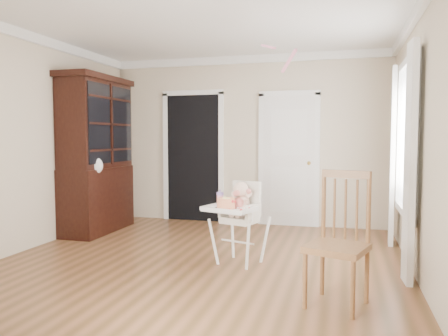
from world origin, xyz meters
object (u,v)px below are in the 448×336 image
(cake, at_px, (226,203))
(dining_chair, at_px, (338,243))
(high_chair, at_px, (239,212))
(sippy_cup, at_px, (220,198))
(china_cabinet, at_px, (97,155))

(cake, distance_m, dining_chair, 1.39)
(high_chair, height_order, cake, high_chair)
(high_chair, relative_size, sippy_cup, 4.95)
(china_cabinet, height_order, dining_chair, china_cabinet)
(cake, xyz_separation_m, china_cabinet, (-2.33, 1.28, 0.45))
(sippy_cup, distance_m, china_cabinet, 2.50)
(sippy_cup, distance_m, dining_chair, 1.60)
(high_chair, height_order, sippy_cup, high_chair)
(china_cabinet, bearing_deg, cake, -28.77)
(high_chair, height_order, china_cabinet, china_cabinet)
(cake, bearing_deg, dining_chair, -32.18)
(cake, height_order, sippy_cup, sippy_cup)
(dining_chair, bearing_deg, high_chair, 156.38)
(china_cabinet, distance_m, dining_chair, 4.09)
(dining_chair, bearing_deg, cake, 165.62)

